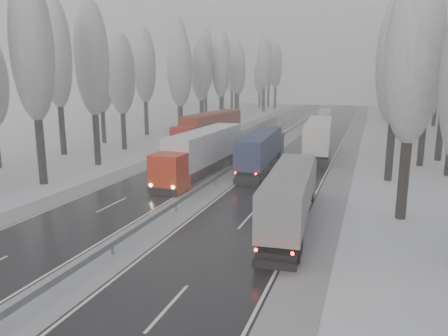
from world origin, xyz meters
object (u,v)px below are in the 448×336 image
Objects in this scene: truck_grey_tarp at (292,191)px; truck_blue_box at (262,148)px; truck_red_red at (209,127)px; truck_cream_box at (319,135)px; truck_red_white at (201,150)px; box_truck_distant at (324,116)px.

truck_grey_tarp is 16.88m from truck_blue_box.
truck_red_red is (-16.40, 28.17, 0.37)m from truck_grey_tarp.
truck_cream_box is (4.54, 9.51, 0.25)m from truck_blue_box.
truck_blue_box reaches higher than truck_grey_tarp.
truck_grey_tarp is at bearing -44.92° from truck_red_white.
truck_red_red is at bearing 115.99° from truck_grey_tarp.
truck_red_red is (-10.50, 12.36, 0.31)m from truck_blue_box.
truck_cream_box is 2.27× the size of box_truck_distant.
truck_grey_tarp is 0.88× the size of truck_cream_box.
box_truck_distant is at bearing 77.15° from truck_red_red.
truck_blue_box is at bearing -120.02° from truck_cream_box.
truck_cream_box is at bearing 60.96° from truck_blue_box.
truck_red_white reaches higher than truck_blue_box.
truck_cream_box is 15.30m from truck_red_red.
box_truck_distant is (-3.47, 38.87, -1.14)m from truck_cream_box.
truck_red_white is at bearing -66.53° from truck_red_red.
truck_blue_box is 16.22m from truck_red_red.
truck_cream_box is 0.98× the size of truck_red_red.
truck_grey_tarp is 2.00× the size of box_truck_distant.
truck_red_red reaches higher than box_truck_distant.
truck_blue_box is at bearing 45.09° from truck_red_white.
truck_cream_box is 1.02× the size of truck_red_white.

